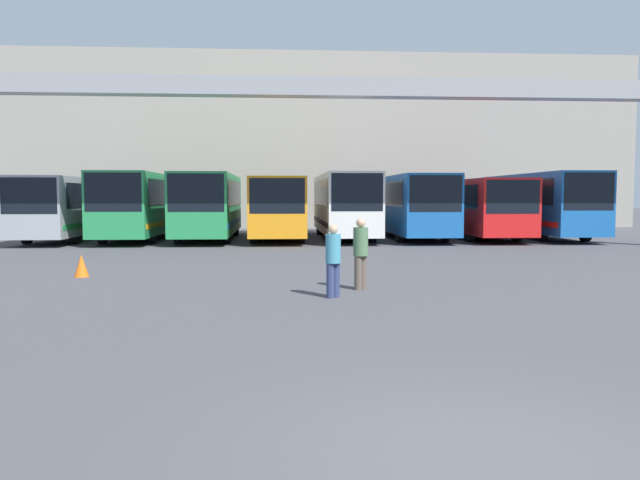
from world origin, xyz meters
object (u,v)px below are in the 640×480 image
at_px(bus_slot_0, 73,204).
at_px(bus_slot_2, 209,202).
at_px(bus_slot_3, 277,204).
at_px(traffic_cone, 81,266).
at_px(bus_slot_4, 344,202).
at_px(bus_slot_7, 538,201).
at_px(bus_slot_5, 409,203).
at_px(bus_slot_6, 474,205).
at_px(bus_slot_1, 141,202).
at_px(pedestrian_near_center, 333,259).
at_px(pedestrian_far_center, 361,252).

bearing_deg(bus_slot_0, bus_slot_2, -3.98).
relative_size(bus_slot_3, traffic_cone, 17.54).
bearing_deg(bus_slot_4, bus_slot_2, -176.46).
xyz_separation_m(bus_slot_0, bus_slot_7, (23.74, -0.18, 0.14)).
xyz_separation_m(bus_slot_3, bus_slot_7, (13.57, 0.06, 0.15)).
height_order(bus_slot_3, bus_slot_7, bus_slot_7).
relative_size(bus_slot_4, bus_slot_5, 0.98).
bearing_deg(bus_slot_7, bus_slot_6, 178.84).
bearing_deg(bus_slot_4, bus_slot_7, -0.75).
bearing_deg(bus_slot_1, bus_slot_3, -0.44).
distance_m(bus_slot_1, bus_slot_2, 3.40).
distance_m(bus_slot_2, bus_slot_3, 3.40).
bearing_deg(traffic_cone, bus_slot_5, 50.93).
height_order(pedestrian_near_center, pedestrian_far_center, pedestrian_far_center).
xyz_separation_m(bus_slot_3, traffic_cone, (-5.26, -14.55, -1.44)).
bearing_deg(bus_slot_3, bus_slot_2, -176.12).
distance_m(pedestrian_near_center, traffic_cone, 7.54).
bearing_deg(bus_slot_2, bus_slot_1, 175.24).
relative_size(bus_slot_1, bus_slot_4, 0.97).
bearing_deg(bus_slot_7, traffic_cone, -142.18).
bearing_deg(bus_slot_3, bus_slot_4, 3.21).
bearing_deg(bus_slot_6, bus_slot_1, -179.75).
xyz_separation_m(bus_slot_4, pedestrian_far_center, (-1.45, -17.49, -0.98)).
bearing_deg(traffic_cone, pedestrian_far_center, -20.88).
relative_size(bus_slot_3, bus_slot_6, 0.98).
xyz_separation_m(bus_slot_0, bus_slot_2, (6.78, -0.47, 0.10)).
relative_size(bus_slot_1, bus_slot_3, 1.01).
height_order(bus_slot_3, bus_slot_5, bus_slot_5).
xyz_separation_m(bus_slot_2, bus_slot_7, (16.96, 0.29, 0.04)).
distance_m(pedestrian_near_center, pedestrian_far_center, 1.34).
height_order(bus_slot_1, bus_slot_4, bus_slot_4).
xyz_separation_m(bus_slot_3, pedestrian_far_center, (1.94, -17.30, -0.86)).
bearing_deg(bus_slot_1, bus_slot_7, 0.01).
height_order(bus_slot_0, bus_slot_5, bus_slot_5).
bearing_deg(bus_slot_7, bus_slot_4, 179.25).
height_order(bus_slot_4, pedestrian_far_center, bus_slot_4).
height_order(bus_slot_7, pedestrian_far_center, bus_slot_7).
distance_m(bus_slot_0, pedestrian_near_center, 21.86).
xyz_separation_m(pedestrian_near_center, pedestrian_far_center, (0.74, 1.11, 0.05)).
bearing_deg(bus_slot_6, bus_slot_0, 179.67).
xyz_separation_m(bus_slot_3, bus_slot_4, (3.39, 0.19, 0.12)).
distance_m(bus_slot_5, pedestrian_near_center, 19.53).
relative_size(bus_slot_6, bus_slot_7, 1.01).
relative_size(bus_slot_0, pedestrian_far_center, 6.65).
bearing_deg(traffic_cone, bus_slot_7, 37.82).
relative_size(bus_slot_1, pedestrian_far_center, 6.42).
xyz_separation_m(bus_slot_2, bus_slot_6, (13.57, 0.36, -0.13)).
relative_size(bus_slot_0, traffic_cone, 18.35).
distance_m(bus_slot_4, bus_slot_5, 3.39).
distance_m(bus_slot_5, traffic_cone, 19.16).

